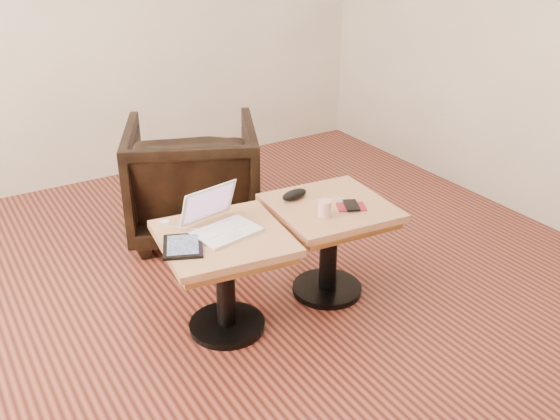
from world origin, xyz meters
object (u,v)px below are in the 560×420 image
laptop (220,222)px  armchair (193,179)px  side_table_left (224,259)px  striped_cup (324,209)px  side_table_right (329,227)px

laptop → armchair: armchair is taller
armchair → side_table_left: bearing=98.1°
striped_cup → armchair: (-0.21, 1.13, -0.20)m
side_table_right → laptop: 0.64m
laptop → armchair: (0.30, 1.00, -0.20)m
laptop → armchair: bearing=62.5°
laptop → armchair: 1.06m
striped_cup → side_table_right: bearing=42.0°
side_table_right → side_table_left: bearing=-174.1°
striped_cup → armchair: armchair is taller
side_table_left → striped_cup: size_ratio=7.86×
side_table_left → side_table_right: same height
striped_cup → armchair: size_ratio=0.10×
striped_cup → armchair: bearing=100.4°
side_table_left → armchair: 1.09m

